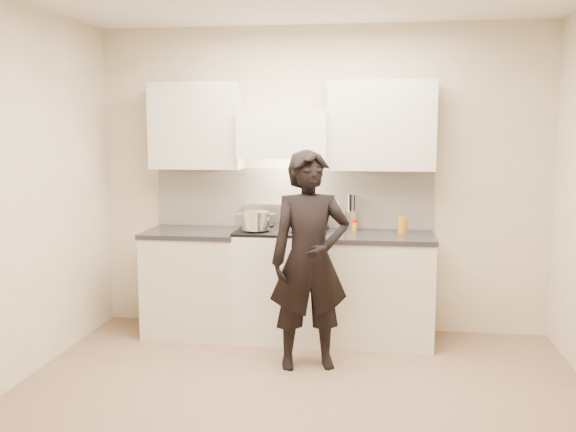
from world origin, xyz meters
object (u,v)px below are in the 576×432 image
(stove, at_px, (282,283))
(counter_right, at_px, (378,287))
(person, at_px, (310,260))
(utensil_crock, at_px, (351,219))
(wok, at_px, (306,214))

(stove, height_order, counter_right, stove)
(counter_right, distance_m, person, 0.94)
(utensil_crock, bearing_deg, person, -105.69)
(stove, xyz_separation_m, person, (0.31, -0.70, 0.35))
(counter_right, height_order, wok, wok)
(counter_right, relative_size, utensil_crock, 2.98)
(wok, relative_size, utensil_crock, 1.53)
(wok, height_order, utensil_crock, wok)
(counter_right, relative_size, wok, 1.95)
(stove, relative_size, utensil_crock, 3.11)
(wok, xyz_separation_m, utensil_crock, (0.39, 0.12, -0.05))
(utensil_crock, distance_m, person, 1.00)
(stove, distance_m, counter_right, 0.83)
(counter_right, xyz_separation_m, utensil_crock, (-0.25, 0.24, 0.55))
(stove, bearing_deg, counter_right, 0.00)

